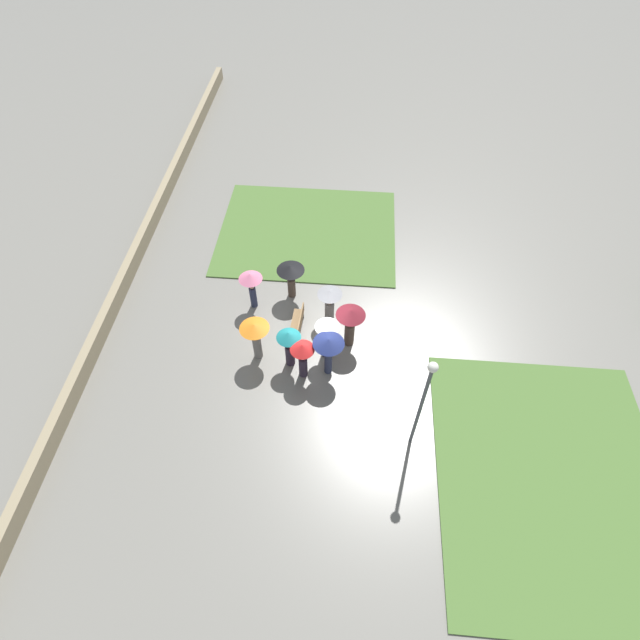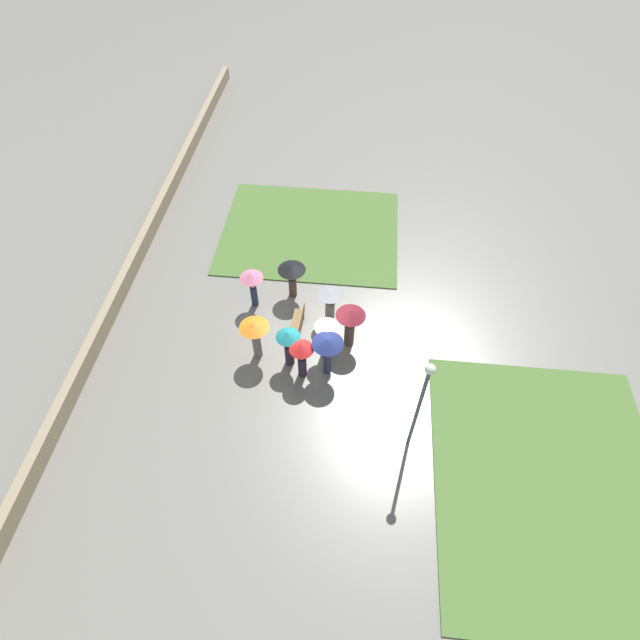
{
  "view_description": "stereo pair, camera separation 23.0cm",
  "coord_description": "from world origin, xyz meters",
  "px_view_note": "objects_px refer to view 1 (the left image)",
  "views": [
    {
      "loc": [
        11.78,
        1.25,
        15.99
      ],
      "look_at": [
        -0.38,
        0.24,
        1.2
      ],
      "focal_mm": 28.0,
      "sensor_mm": 36.0,
      "label": 1
    },
    {
      "loc": [
        11.76,
        1.48,
        15.99
      ],
      "look_at": [
        -0.38,
        0.24,
        1.2
      ],
      "focal_mm": 28.0,
      "sensor_mm": 36.0,
      "label": 2
    }
  ],
  "objects_px": {
    "park_bench": "(298,325)",
    "crowd_person_black": "(291,273)",
    "crowd_person_maroon": "(350,320)",
    "crowd_person_grey": "(330,301)",
    "crowd_person_navy": "(329,347)",
    "crowd_person_red": "(303,354)",
    "lamp_post": "(424,396)",
    "crowd_person_teal": "(289,342)",
    "crowd_person_orange": "(255,334)",
    "crowd_person_pink": "(251,282)",
    "crowd_person_white": "(327,336)"
  },
  "relations": [
    {
      "from": "crowd_person_pink",
      "to": "crowd_person_red",
      "type": "xyz_separation_m",
      "value": [
        3.3,
        2.44,
        -0.12
      ]
    },
    {
      "from": "crowd_person_white",
      "to": "crowd_person_navy",
      "type": "bearing_deg",
      "value": 128.99
    },
    {
      "from": "crowd_person_pink",
      "to": "lamp_post",
      "type": "bearing_deg",
      "value": -14.21
    },
    {
      "from": "crowd_person_pink",
      "to": "crowd_person_white",
      "type": "bearing_deg",
      "value": -7.55
    },
    {
      "from": "crowd_person_orange",
      "to": "crowd_person_white",
      "type": "height_order",
      "value": "crowd_person_orange"
    },
    {
      "from": "crowd_person_black",
      "to": "crowd_person_teal",
      "type": "height_order",
      "value": "crowd_person_teal"
    },
    {
      "from": "crowd_person_pink",
      "to": "crowd_person_maroon",
      "type": "bearing_deg",
      "value": 5.63
    },
    {
      "from": "park_bench",
      "to": "crowd_person_navy",
      "type": "distance_m",
      "value": 2.48
    },
    {
      "from": "crowd_person_grey",
      "to": "crowd_person_navy",
      "type": "height_order",
      "value": "crowd_person_navy"
    },
    {
      "from": "crowd_person_pink",
      "to": "crowd_person_grey",
      "type": "xyz_separation_m",
      "value": [
        0.5,
        3.23,
        -0.28
      ]
    },
    {
      "from": "crowd_person_red",
      "to": "park_bench",
      "type": "bearing_deg",
      "value": 19.23
    },
    {
      "from": "park_bench",
      "to": "crowd_person_teal",
      "type": "relative_size",
      "value": 0.94
    },
    {
      "from": "park_bench",
      "to": "crowd_person_navy",
      "type": "xyz_separation_m",
      "value": [
        1.76,
        1.36,
        1.1
      ]
    },
    {
      "from": "park_bench",
      "to": "crowd_person_grey",
      "type": "distance_m",
      "value": 1.62
    },
    {
      "from": "park_bench",
      "to": "crowd_person_black",
      "type": "distance_m",
      "value": 2.27
    },
    {
      "from": "crowd_person_black",
      "to": "crowd_person_maroon",
      "type": "bearing_deg",
      "value": -117.11
    },
    {
      "from": "crowd_person_black",
      "to": "crowd_person_grey",
      "type": "bearing_deg",
      "value": -110.06
    },
    {
      "from": "crowd_person_black",
      "to": "park_bench",
      "type": "bearing_deg",
      "value": -151.09
    },
    {
      "from": "crowd_person_maroon",
      "to": "crowd_person_pink",
      "type": "height_order",
      "value": "crowd_person_maroon"
    },
    {
      "from": "crowd_person_maroon",
      "to": "crowd_person_grey",
      "type": "bearing_deg",
      "value": 87.5
    },
    {
      "from": "crowd_person_teal",
      "to": "crowd_person_red",
      "type": "bearing_deg",
      "value": 24.98
    },
    {
      "from": "lamp_post",
      "to": "crowd_person_red",
      "type": "distance_m",
      "value": 4.95
    },
    {
      "from": "crowd_person_navy",
      "to": "crowd_person_black",
      "type": "bearing_deg",
      "value": -92.25
    },
    {
      "from": "crowd_person_maroon",
      "to": "crowd_person_white",
      "type": "distance_m",
      "value": 1.08
    },
    {
      "from": "crowd_person_orange",
      "to": "crowd_person_black",
      "type": "relative_size",
      "value": 1.11
    },
    {
      "from": "crowd_person_pink",
      "to": "crowd_person_navy",
      "type": "height_order",
      "value": "crowd_person_navy"
    },
    {
      "from": "crowd_person_maroon",
      "to": "crowd_person_white",
      "type": "height_order",
      "value": "crowd_person_maroon"
    },
    {
      "from": "crowd_person_orange",
      "to": "crowd_person_black",
      "type": "xyz_separation_m",
      "value": [
        -3.32,
        0.92,
        -0.09
      ]
    },
    {
      "from": "lamp_post",
      "to": "crowd_person_maroon",
      "type": "height_order",
      "value": "lamp_post"
    },
    {
      "from": "crowd_person_black",
      "to": "crowd_person_navy",
      "type": "distance_m",
      "value": 4.24
    },
    {
      "from": "crowd_person_white",
      "to": "crowd_person_navy",
      "type": "height_order",
      "value": "crowd_person_navy"
    },
    {
      "from": "crowd_person_red",
      "to": "lamp_post",
      "type": "bearing_deg",
      "value": -114.42
    },
    {
      "from": "crowd_person_teal",
      "to": "crowd_person_red",
      "type": "xyz_separation_m",
      "value": [
        0.49,
        0.55,
        0.01
      ]
    },
    {
      "from": "crowd_person_grey",
      "to": "crowd_person_red",
      "type": "bearing_deg",
      "value": 1.76
    },
    {
      "from": "lamp_post",
      "to": "crowd_person_orange",
      "type": "height_order",
      "value": "lamp_post"
    },
    {
      "from": "crowd_person_grey",
      "to": "crowd_person_red",
      "type": "distance_m",
      "value": 2.92
    },
    {
      "from": "crowd_person_maroon",
      "to": "crowd_person_teal",
      "type": "relative_size",
      "value": 1.05
    },
    {
      "from": "crowd_person_orange",
      "to": "crowd_person_black",
      "type": "bearing_deg",
      "value": -119.95
    },
    {
      "from": "crowd_person_grey",
      "to": "crowd_person_pink",
      "type": "bearing_deg",
      "value": -81.33
    },
    {
      "from": "crowd_person_teal",
      "to": "crowd_person_navy",
      "type": "xyz_separation_m",
      "value": [
        0.27,
        1.48,
        0.28
      ]
    },
    {
      "from": "crowd_person_orange",
      "to": "crowd_person_black",
      "type": "height_order",
      "value": "crowd_person_orange"
    },
    {
      "from": "crowd_person_orange",
      "to": "crowd_person_red",
      "type": "height_order",
      "value": "crowd_person_orange"
    },
    {
      "from": "crowd_person_pink",
      "to": "crowd_person_orange",
      "type": "xyz_separation_m",
      "value": [
        2.59,
        0.6,
        -0.02
      ]
    },
    {
      "from": "crowd_person_white",
      "to": "lamp_post",
      "type": "bearing_deg",
      "value": 164.23
    },
    {
      "from": "crowd_person_black",
      "to": "crowd_person_teal",
      "type": "relative_size",
      "value": 0.92
    },
    {
      "from": "crowd_person_navy",
      "to": "crowd_person_teal",
      "type": "bearing_deg",
      "value": -38.46
    },
    {
      "from": "crowd_person_pink",
      "to": "crowd_person_red",
      "type": "bearing_deg",
      "value": -26.0
    },
    {
      "from": "crowd_person_teal",
      "to": "crowd_person_red",
      "type": "height_order",
      "value": "crowd_person_teal"
    },
    {
      "from": "park_bench",
      "to": "crowd_person_orange",
      "type": "distance_m",
      "value": 2.11
    },
    {
      "from": "lamp_post",
      "to": "crowd_person_orange",
      "type": "bearing_deg",
      "value": -118.34
    }
  ]
}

